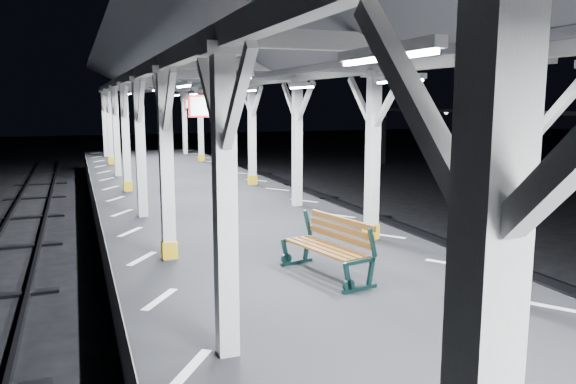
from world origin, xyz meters
TOP-DOWN VIEW (x-y plane):
  - ground at (0.00, 0.00)m, footprint 120.00×120.00m
  - platform at (0.00, 0.00)m, footprint 6.00×50.00m
  - hazard_stripes_left at (-2.45, 0.00)m, footprint 1.00×48.00m
  - hazard_stripes_right at (2.45, 0.00)m, footprint 1.00×48.00m
  - track_right at (5.00, 0.00)m, footprint 2.20×60.00m
  - canopy at (0.00, -0.02)m, footprint 5.40×49.00m
  - bench_mid at (0.25, 0.16)m, footprint 0.98×1.81m

SIDE VIEW (x-z plane):
  - ground at x=0.00m, z-range 0.00..0.00m
  - track_right at x=5.00m, z-range 0.00..0.16m
  - platform at x=0.00m, z-range 0.00..1.00m
  - hazard_stripes_left at x=-2.45m, z-range 1.00..1.01m
  - hazard_stripes_right at x=2.45m, z-range 1.00..1.01m
  - bench_mid at x=0.25m, z-range 1.03..1.96m
  - canopy at x=0.00m, z-range 2.23..6.88m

